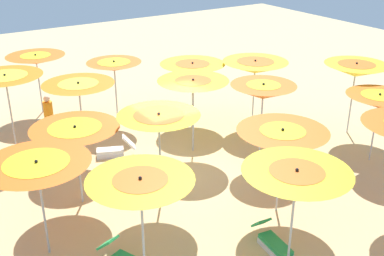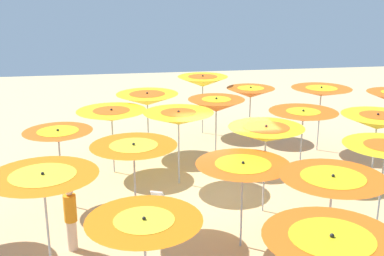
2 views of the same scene
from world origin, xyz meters
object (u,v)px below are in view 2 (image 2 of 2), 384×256
(beach_umbrella_5, at_px, (251,93))
(beach_umbrella_11, at_px, (303,116))
(lounger_2, at_px, (347,182))
(beach_umbrella_1, at_px, (147,99))
(beach_umbrella_12, at_px, (266,134))
(beach_umbrella_2, at_px, (112,115))
(beach_umbrella_10, at_px, (321,92))
(beach_umbrella_19, at_px, (331,249))
(beach_umbrella_0, at_px, (203,81))
(lounger_1, at_px, (357,231))
(beach_umbrella_14, at_px, (144,229))
(beach_umbrella_16, at_px, (377,122))
(beach_umbrella_6, at_px, (216,105))
(beachgoer_0, at_px, (71,217))
(beach_umbrella_13, at_px, (243,170))
(beach_umbrella_7, at_px, (179,118))
(beach_umbrella_18, at_px, (332,186))
(beach_umbrella_8, at_px, (134,151))
(beach_umbrella_9, at_px, (43,182))
(lounger_0, at_px, (153,211))
(beach_umbrella_3, at_px, (58,136))

(beach_umbrella_5, height_order, beach_umbrella_11, beach_umbrella_11)
(beach_umbrella_11, height_order, lounger_2, beach_umbrella_11)
(beach_umbrella_1, bearing_deg, beach_umbrella_12, 27.71)
(beach_umbrella_2, bearing_deg, beach_umbrella_10, 98.08)
(beach_umbrella_10, distance_m, beach_umbrella_19, 11.41)
(beach_umbrella_0, bearing_deg, lounger_1, 13.17)
(beach_umbrella_2, relative_size, beach_umbrella_14, 1.02)
(beach_umbrella_10, xyz_separation_m, beach_umbrella_16, (3.73, 0.16, -0.11))
(beach_umbrella_6, bearing_deg, beach_umbrella_14, -20.23)
(beach_umbrella_6, distance_m, beach_umbrella_11, 2.93)
(beach_umbrella_11, bearing_deg, beachgoer_0, -63.30)
(beach_umbrella_19, xyz_separation_m, lounger_1, (-3.97, 2.67, -2.08))
(beach_umbrella_13, bearing_deg, beach_umbrella_1, -166.38)
(beach_umbrella_6, distance_m, beachgoer_0, 6.91)
(beach_umbrella_0, distance_m, beach_umbrella_7, 5.50)
(beach_umbrella_1, distance_m, beach_umbrella_18, 9.06)
(beach_umbrella_5, relative_size, lounger_1, 1.65)
(beach_umbrella_8, distance_m, beach_umbrella_18, 4.68)
(beach_umbrella_5, bearing_deg, beach_umbrella_16, 22.77)
(beach_umbrella_14, bearing_deg, beach_umbrella_19, 59.11)
(lounger_1, distance_m, beachgoer_0, 6.99)
(beach_umbrella_1, relative_size, beach_umbrella_13, 1.06)
(beach_umbrella_9, relative_size, beach_umbrella_19, 0.96)
(beach_umbrella_8, bearing_deg, beach_umbrella_14, 0.41)
(beach_umbrella_14, distance_m, beachgoer_0, 3.54)
(beach_umbrella_1, bearing_deg, lounger_1, 32.81)
(beach_umbrella_12, relative_size, beach_umbrella_18, 1.08)
(beach_umbrella_16, distance_m, beachgoer_0, 9.19)
(beach_umbrella_19, height_order, lounger_1, beach_umbrella_19)
(beach_umbrella_16, xyz_separation_m, beach_umbrella_19, (6.80, -4.56, 0.13))
(beach_umbrella_5, distance_m, beach_umbrella_12, 6.66)
(beach_umbrella_11, height_order, beach_umbrella_18, beach_umbrella_18)
(beach_umbrella_11, xyz_separation_m, lounger_2, (1.11, 1.12, -1.86))
(beach_umbrella_2, height_order, beach_umbrella_8, beach_umbrella_8)
(beach_umbrella_19, relative_size, lounger_1, 1.94)
(beach_umbrella_19, relative_size, lounger_0, 2.05)
(lounger_2, relative_size, beachgoer_0, 0.76)
(beach_umbrella_2, height_order, beach_umbrella_7, beach_umbrella_7)
(beach_umbrella_8, distance_m, beach_umbrella_11, 6.23)
(beach_umbrella_2, xyz_separation_m, beach_umbrella_5, (-2.91, 5.49, -0.06))
(beach_umbrella_16, distance_m, beach_umbrella_18, 5.21)
(beach_umbrella_6, relative_size, lounger_2, 1.96)
(beach_umbrella_0, xyz_separation_m, beach_umbrella_2, (3.95, -3.73, -0.25))
(beach_umbrella_5, relative_size, beach_umbrella_14, 0.97)
(beach_umbrella_8, bearing_deg, beach_umbrella_16, 102.89)
(beach_umbrella_3, relative_size, beach_umbrella_12, 0.91)
(beach_umbrella_8, distance_m, beach_umbrella_14, 3.52)
(beach_umbrella_8, bearing_deg, beach_umbrella_9, -49.48)
(beach_umbrella_14, relative_size, lounger_0, 1.79)
(beach_umbrella_11, height_order, beach_umbrella_13, beach_umbrella_11)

